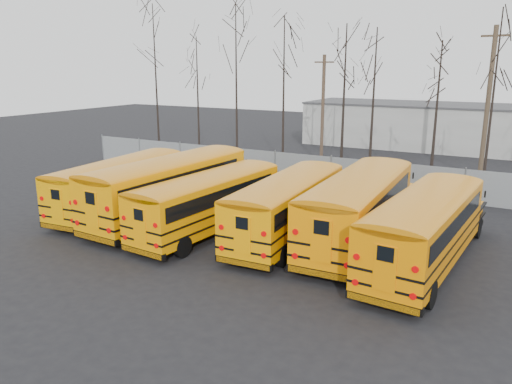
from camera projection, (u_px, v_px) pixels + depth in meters
The scene contains 19 objects.
ground at pixel (233, 244), 22.04m from camera, with size 120.00×120.00×0.00m, color black.
fence at pixel (331, 172), 31.97m from camera, with size 40.00×0.04×2.00m, color gray.
distant_building at pixel (425, 126), 47.76m from camera, with size 22.00×8.00×4.00m, color #BBBBB6.
bus_a at pixel (122, 181), 26.60m from camera, with size 3.17×10.44×2.88m.
bus_b at pixel (173, 183), 25.22m from camera, with size 3.30×11.70×3.24m.
bus_c at pixel (211, 198), 23.25m from camera, with size 3.17×10.35×2.85m.
bus_d at pixel (290, 202), 22.46m from camera, with size 2.86×10.47×2.90m.
bus_e at pixel (360, 202), 21.73m from camera, with size 2.98×11.42×3.17m.
bus_f at pixel (427, 224), 19.14m from camera, with size 3.27×10.90×3.01m.
utility_pole_left at pixel (323, 109), 38.88m from camera, with size 1.48×0.48×8.44m.
utility_pole_right at pixel (488, 102), 33.57m from camera, with size 1.79×0.57×10.21m.
tree_0 at pixel (156, 82), 42.46m from camera, with size 0.26×0.26×12.57m, color black.
tree_1 at pixel (198, 97), 42.82m from camera, with size 0.26×0.26×9.97m, color black.
tree_2 at pixel (236, 86), 38.36m from camera, with size 0.26×0.26×12.13m, color black.
tree_3 at pixel (284, 94), 37.51m from camera, with size 0.26×0.26×11.16m, color black.
tree_4 at pixel (344, 99), 36.40m from camera, with size 0.26×0.26×10.52m, color black.
tree_5 at pixel (373, 102), 35.56m from camera, with size 0.26×0.26×10.21m, color black.
tree_6 at pixel (436, 114), 32.24m from camera, with size 0.26×0.26×9.18m, color black.
tree_7 at pixel (492, 106), 28.51m from camera, with size 0.26×0.26×10.75m, color black.
Camera 1 is at (10.91, -17.72, 7.68)m, focal length 35.00 mm.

